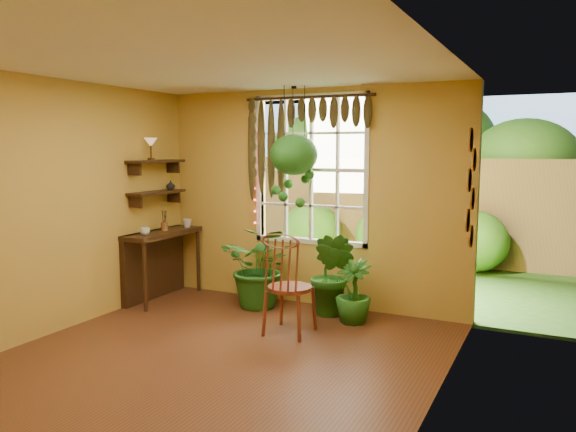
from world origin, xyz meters
name	(u,v)px	position (x,y,z in m)	size (l,w,h in m)	color
floor	(211,364)	(0.00, 0.00, 0.00)	(4.50, 4.50, 0.00)	brown
ceiling	(205,63)	(0.00, 0.00, 2.70)	(4.50, 4.50, 0.00)	white
wall_back	(310,198)	(0.00, 2.25, 1.35)	(4.00, 4.00, 0.00)	gold
wall_left	(48,208)	(-2.00, 0.00, 1.35)	(4.50, 4.50, 0.00)	gold
wall_right	(435,233)	(2.00, 0.00, 1.35)	(4.50, 4.50, 0.00)	gold
window	(311,170)	(0.00, 2.28, 1.70)	(1.52, 0.10, 1.86)	white
valance_vine	(301,123)	(-0.08, 2.16, 2.28)	(1.70, 0.12, 1.10)	#331F0E
string_lights	(255,165)	(-0.76, 2.19, 1.75)	(0.03, 0.03, 1.54)	#FF2633
wall_plates	(470,190)	(1.98, 1.79, 1.55)	(0.04, 0.32, 1.10)	#FFF6D0
counter_ledge	(157,257)	(-1.91, 1.60, 0.55)	(0.40, 1.20, 0.90)	#331F0E
shelf_lower	(157,192)	(-1.88, 1.60, 1.40)	(0.25, 0.90, 0.04)	#331F0E
shelf_upper	(156,161)	(-1.88, 1.60, 1.80)	(0.25, 0.90, 0.04)	#331F0E
backyard	(416,183)	(0.24, 6.87, 1.28)	(14.00, 10.00, 12.00)	#225217
windsor_chair	(288,301)	(0.28, 1.06, 0.37)	(0.47, 0.51, 1.26)	maroon
potted_plant_left	(261,266)	(-0.47, 1.84, 0.52)	(0.93, 0.80, 1.03)	#144412
potted_plant_mid	(333,274)	(0.46, 1.87, 0.50)	(0.55, 0.44, 1.00)	#144412
potted_plant_right	(354,291)	(0.77, 1.74, 0.36)	(0.40, 0.40, 0.72)	#144412
hanging_basket	(294,159)	(-0.09, 1.96, 1.84)	(0.58, 0.58, 1.45)	black
cup_a	(145,231)	(-1.78, 1.24, 0.95)	(0.12, 0.12, 0.10)	silver
cup_b	(187,223)	(-1.72, 2.02, 0.96)	(0.12, 0.12, 0.11)	beige
brush_jar	(164,221)	(-1.80, 1.64, 1.03)	(0.09, 0.09, 0.33)	brown
shelf_vase	(171,185)	(-1.87, 1.88, 1.48)	(0.12, 0.12, 0.12)	#B2AD99
tiffany_lamp	(151,144)	(-1.86, 1.49, 2.02)	(0.17, 0.17, 0.28)	#553918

